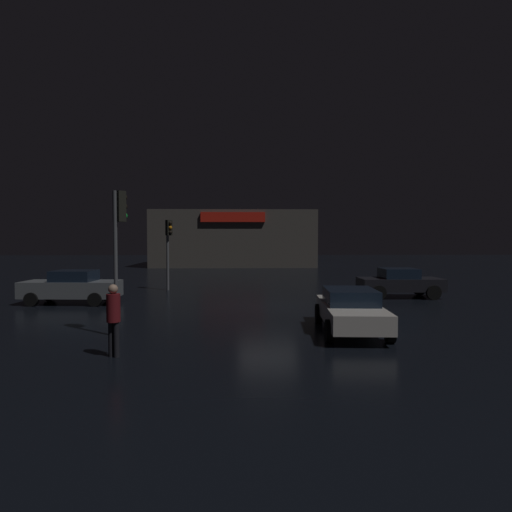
{
  "coord_description": "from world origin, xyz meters",
  "views": [
    {
      "loc": [
        -1.04,
        -19.15,
        2.95
      ],
      "look_at": [
        -0.35,
        6.52,
        1.94
      ],
      "focal_mm": 31.08,
      "sensor_mm": 36.0,
      "label": 1
    }
  ],
  "objects_px": {
    "store_building": "(234,239)",
    "car_far": "(350,309)",
    "car_crossing": "(72,287)",
    "pedestrian": "(113,314)",
    "traffic_signal_opposite": "(119,227)",
    "car_near": "(400,282)",
    "traffic_signal_main": "(169,241)"
  },
  "relations": [
    {
      "from": "car_near",
      "to": "car_far",
      "type": "relative_size",
      "value": 0.87
    },
    {
      "from": "car_far",
      "to": "car_crossing",
      "type": "relative_size",
      "value": 1.08
    },
    {
      "from": "car_crossing",
      "to": "pedestrian",
      "type": "xyz_separation_m",
      "value": [
        4.55,
        -9.16,
        0.3
      ]
    },
    {
      "from": "traffic_signal_opposite",
      "to": "pedestrian",
      "type": "relative_size",
      "value": 2.41
    },
    {
      "from": "pedestrian",
      "to": "car_near",
      "type": "bearing_deg",
      "value": 44.5
    },
    {
      "from": "traffic_signal_main",
      "to": "traffic_signal_opposite",
      "type": "xyz_separation_m",
      "value": [
        0.53,
        -11.85,
        0.47
      ]
    },
    {
      "from": "traffic_signal_main",
      "to": "pedestrian",
      "type": "relative_size",
      "value": 2.2
    },
    {
      "from": "car_crossing",
      "to": "car_far",
      "type": "bearing_deg",
      "value": -29.46
    },
    {
      "from": "store_building",
      "to": "traffic_signal_opposite",
      "type": "bearing_deg",
      "value": -94.32
    },
    {
      "from": "car_far",
      "to": "pedestrian",
      "type": "xyz_separation_m",
      "value": [
        -6.62,
        -2.85,
        0.36
      ]
    },
    {
      "from": "traffic_signal_main",
      "to": "car_crossing",
      "type": "distance_m",
      "value": 6.54
    },
    {
      "from": "car_near",
      "to": "pedestrian",
      "type": "distance_m",
      "value": 15.46
    },
    {
      "from": "car_crossing",
      "to": "traffic_signal_main",
      "type": "bearing_deg",
      "value": 55.65
    },
    {
      "from": "car_far",
      "to": "car_crossing",
      "type": "bearing_deg",
      "value": 150.54
    },
    {
      "from": "car_near",
      "to": "pedestrian",
      "type": "xyz_separation_m",
      "value": [
        -11.02,
        -10.83,
        0.31
      ]
    },
    {
      "from": "store_building",
      "to": "traffic_signal_main",
      "type": "xyz_separation_m",
      "value": [
        -3.2,
        -23.56,
        -0.12
      ]
    },
    {
      "from": "traffic_signal_opposite",
      "to": "pedestrian",
      "type": "height_order",
      "value": "traffic_signal_opposite"
    },
    {
      "from": "store_building",
      "to": "car_far",
      "type": "height_order",
      "value": "store_building"
    },
    {
      "from": "pedestrian",
      "to": "car_crossing",
      "type": "bearing_deg",
      "value": 116.43
    },
    {
      "from": "pedestrian",
      "to": "store_building",
      "type": "bearing_deg",
      "value": 86.75
    },
    {
      "from": "store_building",
      "to": "traffic_signal_opposite",
      "type": "height_order",
      "value": "store_building"
    },
    {
      "from": "store_building",
      "to": "car_near",
      "type": "relative_size",
      "value": 4.2
    },
    {
      "from": "traffic_signal_main",
      "to": "pedestrian",
      "type": "distance_m",
      "value": 14.43
    },
    {
      "from": "traffic_signal_main",
      "to": "car_near",
      "type": "distance_m",
      "value": 12.72
    },
    {
      "from": "store_building",
      "to": "pedestrian",
      "type": "distance_m",
      "value": 37.96
    },
    {
      "from": "store_building",
      "to": "car_crossing",
      "type": "distance_m",
      "value": 29.54
    },
    {
      "from": "store_building",
      "to": "car_far",
      "type": "distance_m",
      "value": 35.35
    },
    {
      "from": "traffic_signal_opposite",
      "to": "car_crossing",
      "type": "bearing_deg",
      "value": 120.92
    },
    {
      "from": "store_building",
      "to": "car_crossing",
      "type": "bearing_deg",
      "value": -103.15
    },
    {
      "from": "traffic_signal_opposite",
      "to": "car_far",
      "type": "height_order",
      "value": "traffic_signal_opposite"
    },
    {
      "from": "traffic_signal_main",
      "to": "car_near",
      "type": "xyz_separation_m",
      "value": [
        12.07,
        -3.45,
        -2.05
      ]
    },
    {
      "from": "car_crossing",
      "to": "pedestrian",
      "type": "height_order",
      "value": "pedestrian"
    }
  ]
}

